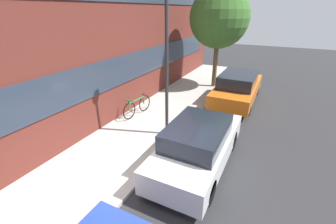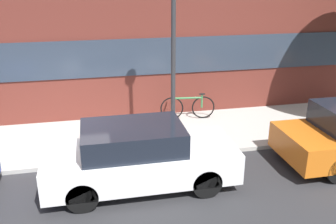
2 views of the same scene
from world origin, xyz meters
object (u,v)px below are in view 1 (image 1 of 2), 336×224
street_tree (219,18)px  lamp_post (167,51)px  parked_car_white (198,145)px  parked_car_orange (237,87)px  bicycle (137,106)px

street_tree → lamp_post: street_tree is taller
parked_car_white → parked_car_orange: size_ratio=0.88×
parked_car_orange → lamp_post: (-4.54, 1.53, 2.26)m
bicycle → street_tree: bearing=168.5°
parked_car_orange → street_tree: size_ratio=0.88×
parked_car_white → street_tree: size_ratio=0.77×
parked_car_orange → lamp_post: lamp_post is taller
street_tree → lamp_post: size_ratio=1.11×
bicycle → lamp_post: 3.18m
parked_car_orange → street_tree: 3.77m
bicycle → parked_car_white: bearing=66.8°
street_tree → lamp_post: bearing=-179.3°
parked_car_white → bicycle: parked_car_white is taller
parked_car_orange → lamp_post: bearing=161.4°
parked_car_white → street_tree: bearing=12.6°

